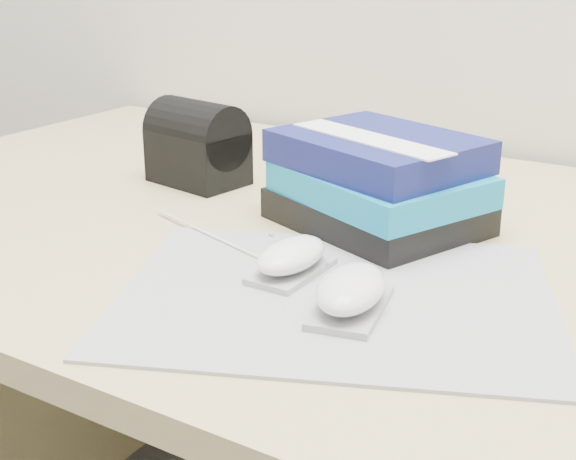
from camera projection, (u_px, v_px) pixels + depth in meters
The scene contains 7 objects.
desk at pixel (442, 408), 0.98m from camera, with size 1.60×0.80×0.73m.
mousepad at pixel (336, 296), 0.73m from camera, with size 0.39×0.31×0.00m, color gray.
mouse_rear at pixel (291, 258), 0.77m from camera, with size 0.05×0.09×0.04m.
mouse_front at pixel (351, 291), 0.69m from camera, with size 0.08×0.11×0.04m.
usb_cable at pixel (216, 238), 0.86m from camera, with size 0.00×0.00×0.24m, color silver.
book_stack at pixel (378, 182), 0.90m from camera, with size 0.26×0.24×0.11m.
pouch at pixel (198, 144), 1.06m from camera, with size 0.13×0.10×0.11m.
Camera 1 is at (0.29, 0.82, 1.04)m, focal length 50.00 mm.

